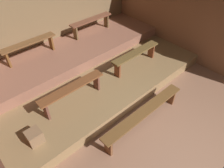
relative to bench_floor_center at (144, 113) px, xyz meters
The scene contains 11 objects.
ground 1.34m from the bench_floor_center, 81.75° to the left, with size 6.57×5.97×0.08m, color #8C624A.
wall_back 4.00m from the bench_floor_center, 87.31° to the left, with size 6.57×0.06×2.74m, color brown.
wall_right 3.48m from the bench_floor_center, 22.08° to the left, with size 0.06×5.97×2.74m, color brown.
platform_lower 2.17m from the bench_floor_center, 85.16° to the left, with size 5.77×3.38×0.29m, color olive.
platform_middle 3.01m from the bench_floor_center, 86.53° to the left, with size 5.77×1.68×0.29m, color #915C48.
bench_floor_center is the anchor object (origin of this frame).
bench_lower_left 1.67m from the bench_floor_center, 121.68° to the left, with size 1.62×0.25×0.47m.
bench_lower_right 1.88m from the bench_floor_center, 48.76° to the left, with size 1.62×0.25×0.47m.
bench_middle_left 3.51m from the bench_floor_center, 104.56° to the left, with size 1.50×0.25×0.47m.
bench_middle_right 3.62m from the bench_floor_center, 69.78° to the left, with size 1.50×0.25×0.47m.
wooden_crate_lower 2.27m from the bench_floor_center, 153.30° to the left, with size 0.28×0.28×0.28m, color brown.
Camera 1 is at (-2.68, -0.38, 3.85)m, focal length 33.41 mm.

